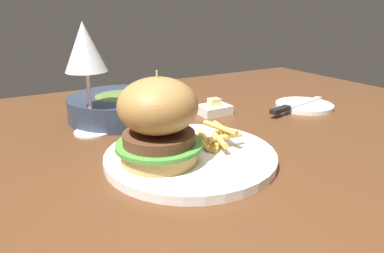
% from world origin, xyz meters
% --- Properties ---
extents(dining_table, '(1.39, 0.94, 0.74)m').
position_xyz_m(dining_table, '(0.00, 0.00, 0.66)').
color(dining_table, '#56331C').
rests_on(dining_table, ground).
extents(main_plate, '(0.27, 0.27, 0.01)m').
position_xyz_m(main_plate, '(-0.06, -0.11, 0.75)').
color(main_plate, white).
rests_on(main_plate, dining_table).
extents(burger_sandwich, '(0.13, 0.13, 0.13)m').
position_xyz_m(burger_sandwich, '(-0.11, -0.11, 0.82)').
color(burger_sandwich, tan).
rests_on(burger_sandwich, main_plate).
extents(fries_pile, '(0.07, 0.09, 0.03)m').
position_xyz_m(fries_pile, '(-0.01, -0.11, 0.77)').
color(fries_pile, gold).
rests_on(fries_pile, main_plate).
extents(wine_glass, '(0.08, 0.08, 0.21)m').
position_xyz_m(wine_glass, '(-0.16, 0.09, 0.90)').
color(wine_glass, silver).
rests_on(wine_glass, dining_table).
extents(bread_plate, '(0.14, 0.14, 0.01)m').
position_xyz_m(bread_plate, '(0.33, 0.01, 0.74)').
color(bread_plate, white).
rests_on(bread_plate, dining_table).
extents(table_knife, '(0.20, 0.06, 0.01)m').
position_xyz_m(table_knife, '(0.28, -0.00, 0.75)').
color(table_knife, silver).
rests_on(table_knife, bread_plate).
extents(butter_dish, '(0.07, 0.05, 0.04)m').
position_xyz_m(butter_dish, '(0.11, 0.08, 0.75)').
color(butter_dish, white).
rests_on(butter_dish, dining_table).
extents(soup_bowl, '(0.22, 0.22, 0.06)m').
position_xyz_m(soup_bowl, '(-0.08, 0.16, 0.77)').
color(soup_bowl, '#2D384C').
rests_on(soup_bowl, dining_table).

